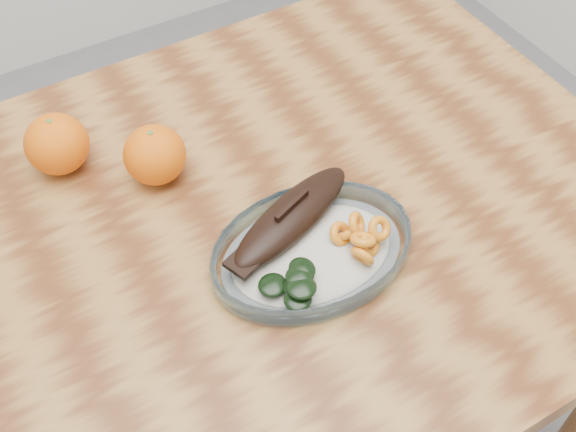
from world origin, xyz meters
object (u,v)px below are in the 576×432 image
(plated_meal, at_px, (311,248))
(orange_right, at_px, (155,155))
(dining_table, at_px, (222,280))
(orange_left, at_px, (57,144))

(plated_meal, xyz_separation_m, orange_right, (-0.11, 0.22, 0.02))
(dining_table, bearing_deg, plated_meal, -45.43)
(plated_meal, bearing_deg, orange_right, 119.54)
(orange_right, bearing_deg, plated_meal, -63.73)
(plated_meal, bearing_deg, orange_left, 128.49)
(dining_table, distance_m, orange_left, 0.29)
(orange_right, bearing_deg, orange_left, 141.75)
(orange_left, distance_m, orange_right, 0.14)
(orange_left, bearing_deg, orange_right, -38.25)
(dining_table, relative_size, orange_right, 14.19)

